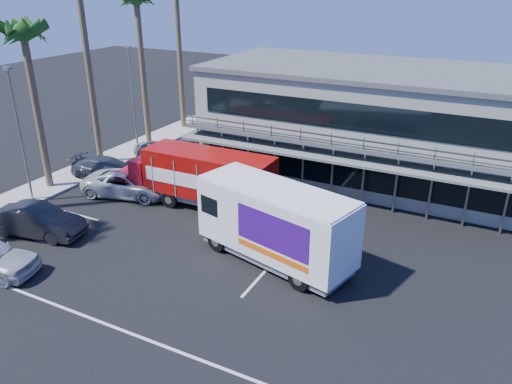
% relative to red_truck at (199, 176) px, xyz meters
% --- Properties ---
extents(ground, '(120.00, 120.00, 0.00)m').
position_rel_red_truck_xyz_m(ground, '(4.70, -5.15, -1.87)').
color(ground, black).
rests_on(ground, ground).
extents(building, '(22.40, 12.00, 7.30)m').
position_rel_red_truck_xyz_m(building, '(7.70, 9.79, 1.78)').
color(building, gray).
rests_on(building, ground).
extents(curb_strip, '(3.00, 32.00, 0.16)m').
position_rel_red_truck_xyz_m(curb_strip, '(-10.30, 0.85, -1.79)').
color(curb_strip, '#A5A399').
rests_on(curb_strip, ground).
extents(palm_c, '(2.80, 2.80, 10.75)m').
position_rel_red_truck_xyz_m(palm_c, '(-10.20, -2.15, 7.34)').
color(palm_c, brown).
rests_on(palm_c, ground).
extents(palm_e, '(2.80, 2.80, 12.25)m').
position_rel_red_truck_xyz_m(palm_e, '(-10.00, 7.85, 8.70)').
color(palm_e, brown).
rests_on(palm_e, ground).
extents(light_pole_near, '(0.50, 0.25, 8.09)m').
position_rel_red_truck_xyz_m(light_pole_near, '(-9.50, -4.15, 2.63)').
color(light_pole_near, gray).
rests_on(light_pole_near, ground).
extents(light_pole_far, '(0.50, 0.25, 8.09)m').
position_rel_red_truck_xyz_m(light_pole_far, '(-9.50, 5.85, 2.63)').
color(light_pole_far, gray).
rests_on(light_pole_far, ground).
extents(red_truck, '(10.14, 2.52, 3.41)m').
position_rel_red_truck_xyz_m(red_truck, '(0.00, 0.00, 0.00)').
color(red_truck, '#9F0C19').
rests_on(red_truck, ground).
extents(white_van, '(8.23, 4.55, 3.82)m').
position_rel_red_truck_xyz_m(white_van, '(6.69, -3.73, 0.15)').
color(white_van, white).
rests_on(white_van, ground).
extents(parked_car_b, '(5.25, 2.67, 1.65)m').
position_rel_red_truck_xyz_m(parked_car_b, '(-5.60, -7.05, -1.05)').
color(parked_car_b, black).
rests_on(parked_car_b, ground).
extents(parked_car_c, '(6.09, 3.90, 1.56)m').
position_rel_red_truck_xyz_m(parked_car_c, '(-4.80, -0.75, -1.09)').
color(parked_car_c, '#BBBBBD').
rests_on(parked_car_c, ground).
extents(parked_car_d, '(5.32, 2.55, 1.49)m').
position_rel_red_truck_xyz_m(parked_car_d, '(-7.80, 0.66, -1.13)').
color(parked_car_d, '#333A44').
rests_on(parked_car_d, ground).
extents(parked_car_e, '(4.23, 1.98, 1.40)m').
position_rel_red_truck_xyz_m(parked_car_e, '(-7.00, 5.35, -1.17)').
color(parked_car_e, gray).
rests_on(parked_car_e, ground).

